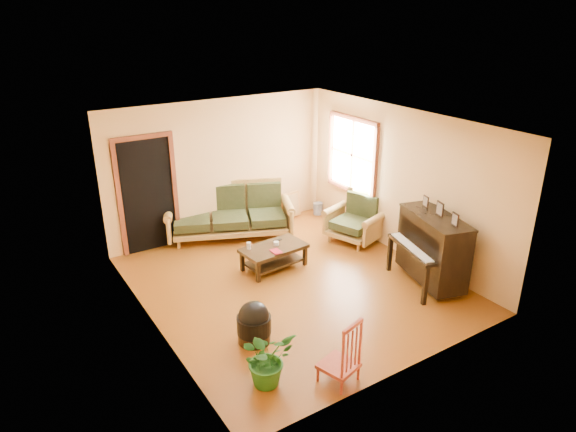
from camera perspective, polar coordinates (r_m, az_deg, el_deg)
floor at (r=8.33m, az=0.53°, el=-7.51°), size 5.00×5.00×0.00m
doorway at (r=9.41m, az=-15.31°, el=2.16°), size 1.08×0.16×2.05m
window at (r=9.95m, az=7.17°, el=6.74°), size 0.12×1.36×1.46m
sofa at (r=9.81m, az=-6.52°, el=0.40°), size 2.55×1.82×1.01m
coffee_table at (r=8.72m, az=-1.57°, el=-4.61°), size 1.14×0.68×0.40m
armchair at (r=9.66m, az=7.31°, el=-0.26°), size 1.13×1.15×0.92m
piano at (r=8.41m, az=15.76°, el=-3.66°), size 1.10×1.47×1.16m
footstool at (r=6.94m, az=-3.79°, el=-12.21°), size 0.51×0.51×0.44m
red_chair at (r=6.20m, az=5.71°, el=-14.62°), size 0.51×0.53×0.86m
leaning_frame at (r=10.76m, az=0.41°, el=1.28°), size 0.43×0.13×0.56m
ceramic_crock at (r=10.99m, az=3.34°, el=0.83°), size 0.23×0.23×0.25m
potted_plant at (r=6.19m, az=-2.34°, el=-15.51°), size 0.68×0.60×0.70m
book at (r=8.41m, az=-1.78°, el=-4.09°), size 0.15×0.20×0.02m
candle at (r=8.54m, az=-4.38°, el=-3.32°), size 0.08×0.08×0.12m
glass_jar at (r=8.67m, az=-1.31°, el=-3.06°), size 0.11×0.11×0.06m
remote at (r=8.85m, az=-1.17°, el=-2.69°), size 0.16×0.06×0.02m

